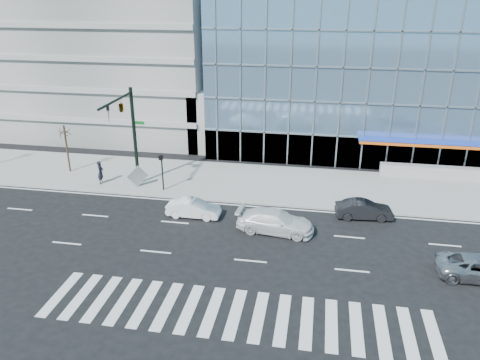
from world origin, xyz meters
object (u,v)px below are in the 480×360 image
object	(u,v)px
ped_signal_post	(162,167)
street_tree_near	(64,132)
tilted_panel	(138,176)
dark_sedan	(364,210)
pedestrian	(101,172)
traffic_signal	(125,117)
white_suv	(275,221)
white_sedan	(194,208)

from	to	relation	value
ped_signal_post	street_tree_near	bearing A→B (deg)	164.94
tilted_panel	dark_sedan	bearing A→B (deg)	-47.51
pedestrian	tilted_panel	world-z (taller)	pedestrian
traffic_signal	dark_sedan	world-z (taller)	traffic_signal
traffic_signal	white_suv	size ratio (longest dim) A/B	1.54
white_suv	tilted_panel	bearing A→B (deg)	71.21
white_sedan	tilted_panel	distance (m)	7.14
street_tree_near	white_sedan	world-z (taller)	street_tree_near
traffic_signal	white_suv	bearing A→B (deg)	-21.02
ped_signal_post	white_sedan	bearing A→B (deg)	-46.78
white_suv	street_tree_near	bearing A→B (deg)	73.89
ped_signal_post	pedestrian	world-z (taller)	ped_signal_post
white_sedan	traffic_signal	bearing A→B (deg)	61.26
dark_sedan	pedestrian	distance (m)	21.25
traffic_signal	pedestrian	xyz separation A→B (m)	(-3.03, 0.87, -5.04)
street_tree_near	white_suv	size ratio (longest dim) A/B	0.81
white_sedan	ped_signal_post	bearing A→B (deg)	43.94
street_tree_near	white_suv	xyz separation A→B (m)	(19.07, -7.57, -3.02)
traffic_signal	tilted_panel	distance (m)	5.16
white_sedan	dark_sedan	world-z (taller)	dark_sedan
white_suv	traffic_signal	bearing A→B (deg)	74.51
traffic_signal	white_sedan	xyz separation A→B (m)	(6.07, -3.43, -5.53)
traffic_signal	white_suv	world-z (taller)	traffic_signal
traffic_signal	white_sedan	distance (m)	8.90
pedestrian	dark_sedan	bearing A→B (deg)	-104.16
white_sedan	tilted_panel	size ratio (longest dim) A/B	2.97
ped_signal_post	tilted_panel	xyz separation A→B (m)	(-2.24, 0.33, -1.08)
street_tree_near	pedestrian	bearing A→B (deg)	-27.48
white_suv	pedestrian	bearing A→B (deg)	75.51
white_sedan	street_tree_near	bearing A→B (deg)	64.78
traffic_signal	pedestrian	world-z (taller)	traffic_signal
ped_signal_post	tilted_panel	bearing A→B (deg)	171.69
street_tree_near	white_sedan	distance (m)	14.88
traffic_signal	pedestrian	size ratio (longest dim) A/B	4.12
dark_sedan	tilted_panel	bearing A→B (deg)	77.36
street_tree_near	tilted_panel	size ratio (longest dim) A/B	3.25
traffic_signal	dark_sedan	size ratio (longest dim) A/B	2.00
white_suv	dark_sedan	distance (m)	6.74
street_tree_near	pedestrian	world-z (taller)	street_tree_near
ped_signal_post	white_sedan	xyz separation A→B (m)	(3.57, -3.80, -1.51)
ped_signal_post	white_suv	distance (m)	10.90
pedestrian	traffic_signal	bearing A→B (deg)	-113.52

